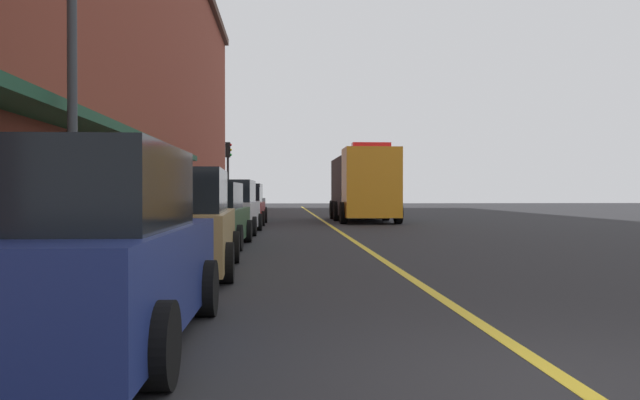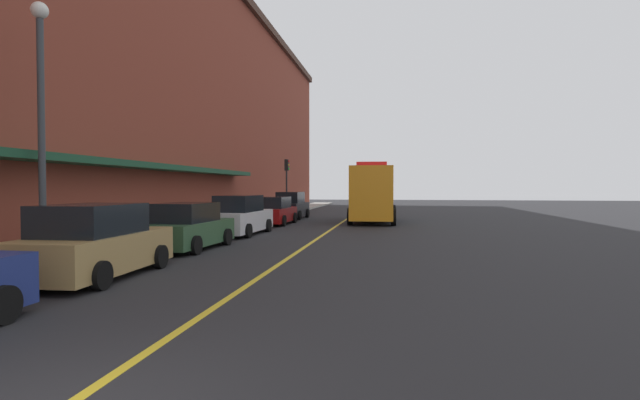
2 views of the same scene
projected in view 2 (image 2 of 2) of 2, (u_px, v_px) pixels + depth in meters
name	position (u px, v px, depth m)	size (l,w,h in m)	color
ground_plane	(340.00, 224.00, 29.01)	(112.00, 112.00, 0.00)	#232326
sidewalk_left	(241.00, 222.00, 29.97)	(2.40, 70.00, 0.15)	#9E9B93
lane_center_stripe	(340.00, 224.00, 29.01)	(0.16, 70.00, 0.01)	gold
brick_building_left	(111.00, 95.00, 30.01)	(14.97, 64.00, 15.99)	brown
parked_car_1	(96.00, 243.00, 11.77)	(2.25, 4.63, 1.81)	#A5844C
parked_car_2	(188.00, 227.00, 17.14)	(2.14, 4.40, 1.67)	#2D5133
parked_car_3	(240.00, 216.00, 22.44)	(2.07, 4.91, 1.84)	silver
parked_car_4	(273.00, 211.00, 28.54)	(2.18, 4.47, 1.65)	maroon
parked_car_5	(291.00, 206.00, 33.74)	(2.05, 4.26, 1.89)	black
utility_truck	(374.00, 195.00, 30.56)	(2.85, 7.80, 3.69)	orange
parking_meter_0	(218.00, 211.00, 23.76)	(0.14, 0.18, 1.33)	#4C4C51
parking_meter_1	(223.00, 210.00, 24.39)	(0.14, 0.18, 1.33)	#4C4C51
street_lamp_left	(41.00, 105.00, 12.65)	(0.44, 0.44, 6.94)	#33383D
traffic_light_near	(287.00, 176.00, 38.49)	(0.38, 0.36, 4.30)	#232326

